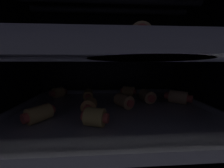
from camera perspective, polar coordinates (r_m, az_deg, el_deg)
name	(u,v)px	position (r cm, az deg, el deg)	size (l,w,h in cm)	color
ground_plane	(113,153)	(35.69, 0.46, -28.33)	(53.22, 44.11, 1.20)	black
oven_wall_back	(109,69)	(49.45, -1.27, 6.80)	(53.22, 1.20, 37.45)	black
oven_rack_lower	(113,113)	(30.36, 0.49, -12.87)	(48.49, 40.88, 0.69)	slate
baking_tray_lower	(113,110)	(30.07, 0.49, -11.53)	(43.16, 31.60, 1.71)	gray
pig_in_blanket_lower_0	(95,117)	(22.62, -7.53, -14.32)	(4.94, 3.96, 3.15)	tan
pig_in_blanket_lower_1	(88,95)	(37.59, -10.55, -4.73)	(3.10, 6.22, 2.75)	tan
pig_in_blanket_lower_2	(89,106)	(28.14, -10.10, -9.43)	(3.28, 4.49, 3.12)	tan
pig_in_blanket_lower_3	(58,92)	(42.30, -22.75, -3.48)	(4.63, 4.72, 3.05)	tan
pig_in_blanket_lower_4	(129,91)	(40.82, 7.35, -3.24)	(5.13, 4.18, 3.05)	tan
pig_in_blanket_lower_5	(124,101)	(30.90, 5.30, -7.48)	(4.73, 5.53, 3.15)	tan
pig_in_blanket_lower_6	(147,96)	(35.97, 15.36, -5.22)	(3.78, 5.52, 3.22)	tan
pig_in_blanket_lower_7	(39,114)	(27.42, -29.66, -11.39)	(4.72, 5.43, 2.93)	tan
pig_in_blanket_lower_8	(178,97)	(37.78, 27.31, -5.19)	(6.20, 5.64, 3.32)	tan
oven_rack_upper	(113,60)	(27.95, 0.52, 10.68)	(48.44, 40.88, 0.63)	slate
baking_tray_upper	(113,55)	(27.97, 0.53, 12.75)	(43.16, 31.60, 2.59)	gray
pig_in_blanket_upper_0	(140,36)	(17.20, 12.56, 20.05)	(3.33, 5.70, 2.64)	tan
pig_in_blanket_upper_1	(187,47)	(33.43, 30.43, 14.04)	(5.65, 3.16, 2.70)	tan
pig_in_blanket_upper_2	(59,47)	(33.66, -22.55, 14.93)	(5.41, 4.26, 3.09)	tan
pig_in_blanket_upper_3	(85,44)	(27.97, -11.96, 16.83)	(6.08, 4.99, 3.31)	tan
pig_in_blanket_upper_4	(166,51)	(43.44, 23.02, 13.55)	(5.81, 3.05, 2.93)	tan
pig_in_blanket_upper_5	(109,50)	(37.40, -1.47, 14.94)	(3.34, 5.48, 2.84)	tan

